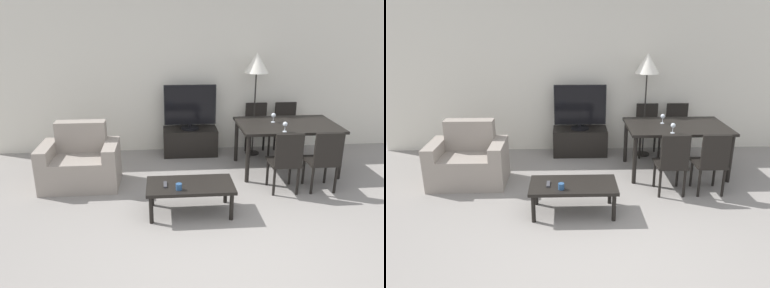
# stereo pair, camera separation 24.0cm
# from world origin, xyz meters

# --- Properties ---
(ground_plane) EXTENTS (18.00, 18.00, 0.00)m
(ground_plane) POSITION_xyz_m (0.00, 0.00, 0.00)
(ground_plane) COLOR gray
(wall_back) EXTENTS (7.20, 0.06, 2.70)m
(wall_back) POSITION_xyz_m (0.00, 3.26, 1.35)
(wall_back) COLOR silver
(wall_back) RESTS_ON ground_plane
(armchair) EXTENTS (1.06, 0.69, 0.88)m
(armchair) POSITION_xyz_m (-1.79, 1.85, 0.32)
(armchair) COLOR gray
(armchair) RESTS_ON ground_plane
(tv_stand) EXTENTS (0.92, 0.45, 0.46)m
(tv_stand) POSITION_xyz_m (-0.16, 2.97, 0.23)
(tv_stand) COLOR black
(tv_stand) RESTS_ON ground_plane
(tv) EXTENTS (0.87, 0.30, 0.75)m
(tv) POSITION_xyz_m (-0.16, 2.97, 0.84)
(tv) COLOR black
(tv) RESTS_ON tv_stand
(coffee_table) EXTENTS (1.05, 0.54, 0.38)m
(coffee_table) POSITION_xyz_m (-0.31, 0.93, 0.34)
(coffee_table) COLOR black
(coffee_table) RESTS_ON ground_plane
(dining_table) EXTENTS (1.49, 0.96, 0.74)m
(dining_table) POSITION_xyz_m (1.26, 2.16, 0.67)
(dining_table) COLOR black
(dining_table) RESTS_ON ground_plane
(dining_chair_near) EXTENTS (0.40, 0.40, 0.87)m
(dining_chair_near) POSITION_xyz_m (1.00, 1.37, 0.48)
(dining_chair_near) COLOR black
(dining_chair_near) RESTS_ON ground_plane
(dining_chair_far) EXTENTS (0.40, 0.40, 0.87)m
(dining_chair_far) POSITION_xyz_m (1.52, 2.95, 0.48)
(dining_chair_far) COLOR black
(dining_chair_far) RESTS_ON ground_plane
(dining_chair_near_right) EXTENTS (0.40, 0.40, 0.87)m
(dining_chair_near_right) POSITION_xyz_m (1.52, 1.37, 0.48)
(dining_chair_near_right) COLOR black
(dining_chair_near_right) RESTS_ON ground_plane
(dining_chair_far_left) EXTENTS (0.40, 0.40, 0.87)m
(dining_chair_far_left) POSITION_xyz_m (1.00, 2.95, 0.48)
(dining_chair_far_left) COLOR black
(dining_chair_far_left) RESTS_ON ground_plane
(floor_lamp) EXTENTS (0.39, 0.39, 1.73)m
(floor_lamp) POSITION_xyz_m (0.92, 2.89, 1.52)
(floor_lamp) COLOR black
(floor_lamp) RESTS_ON ground_plane
(remote_primary) EXTENTS (0.04, 0.15, 0.02)m
(remote_primary) POSITION_xyz_m (-0.61, 0.91, 0.39)
(remote_primary) COLOR #38383D
(remote_primary) RESTS_ON coffee_table
(cup_white_near) EXTENTS (0.07, 0.07, 0.08)m
(cup_white_near) POSITION_xyz_m (-0.46, 0.79, 0.42)
(cup_white_near) COLOR navy
(cup_white_near) RESTS_ON coffee_table
(wine_glass_left) EXTENTS (0.07, 0.07, 0.15)m
(wine_glass_left) POSITION_xyz_m (1.09, 1.77, 0.85)
(wine_glass_left) COLOR silver
(wine_glass_left) RESTS_ON dining_table
(wine_glass_center) EXTENTS (0.07, 0.07, 0.15)m
(wine_glass_center) POSITION_xyz_m (1.07, 2.26, 0.85)
(wine_glass_center) COLOR silver
(wine_glass_center) RESTS_ON dining_table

